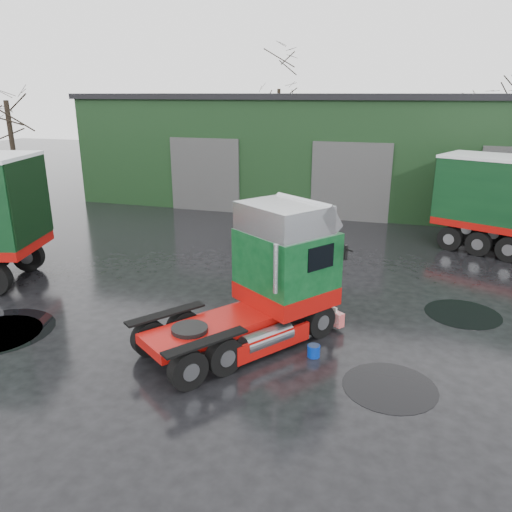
{
  "coord_description": "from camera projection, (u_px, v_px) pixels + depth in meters",
  "views": [
    {
      "loc": [
        4.82,
        -11.65,
        6.34
      ],
      "look_at": [
        0.67,
        1.87,
        1.7
      ],
      "focal_mm": 35.0,
      "sensor_mm": 36.0,
      "label": 1
    }
  ],
  "objects": [
    {
      "name": "hero_tractor",
      "position": [
        237.0,
        281.0,
        12.6
      ],
      "size": [
        5.43,
        6.24,
        3.65
      ],
      "primitive_type": null,
      "rotation": [
        0.0,
        0.0,
        -0.62
      ],
      "color": "#0D431D",
      "rests_on": "ground"
    },
    {
      "name": "wash_bucket",
      "position": [
        314.0,
        351.0,
        12.56
      ],
      "size": [
        0.42,
        0.42,
        0.3
      ],
      "primitive_type": "cylinder",
      "rotation": [
        0.0,
        0.0,
        0.4
      ],
      "color": "navy",
      "rests_on": "ground"
    },
    {
      "name": "puddle_3",
      "position": [
        390.0,
        387.0,
        11.28
      ],
      "size": [
        2.14,
        2.14,
        0.01
      ],
      "primitive_type": "cylinder",
      "color": "black",
      "rests_on": "ground"
    },
    {
      "name": "warehouse",
      "position": [
        363.0,
        147.0,
        30.53
      ],
      "size": [
        32.4,
        12.4,
        6.3
      ],
      "color": "black",
      "rests_on": "ground"
    },
    {
      "name": "ground",
      "position": [
        213.0,
        332.0,
        13.91
      ],
      "size": [
        100.0,
        100.0,
        0.0
      ],
      "primitive_type": "plane",
      "color": "black"
    },
    {
      "name": "puddle_1",
      "position": [
        463.0,
        314.0,
        15.02
      ],
      "size": [
        2.22,
        2.22,
        0.01
      ],
      "primitive_type": "cylinder",
      "color": "black",
      "rests_on": "ground"
    },
    {
      "name": "tree_left",
      "position": [
        10.0,
        132.0,
        28.22
      ],
      "size": [
        4.4,
        4.4,
        8.5
      ],
      "primitive_type": null,
      "color": "black",
      "rests_on": "ground"
    },
    {
      "name": "tree_back_b",
      "position": [
        486.0,
        129.0,
        37.2
      ],
      "size": [
        4.4,
        4.4,
        7.5
      ],
      "primitive_type": null,
      "color": "black",
      "rests_on": "ground"
    },
    {
      "name": "tree_back_a",
      "position": [
        279.0,
        113.0,
        41.35
      ],
      "size": [
        4.4,
        4.4,
        9.5
      ],
      "primitive_type": null,
      "color": "black",
      "rests_on": "ground"
    }
  ]
}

